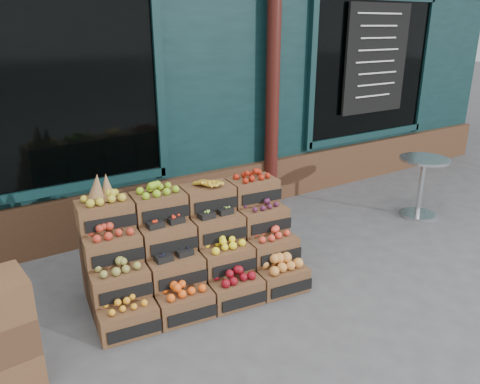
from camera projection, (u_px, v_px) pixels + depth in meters
ground at (299, 294)px, 4.40m from camera, size 60.00×60.00×0.00m
shop_facade at (102, 25)px, 7.62m from camera, size 12.00×6.24×4.80m
crate_display at (192, 253)px, 4.38m from camera, size 2.03×1.17×1.21m
bistro_table at (422, 180)px, 6.06m from camera, size 0.63×0.63×0.79m
shopkeeper at (23, 159)px, 5.48m from camera, size 0.76×0.60×1.82m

